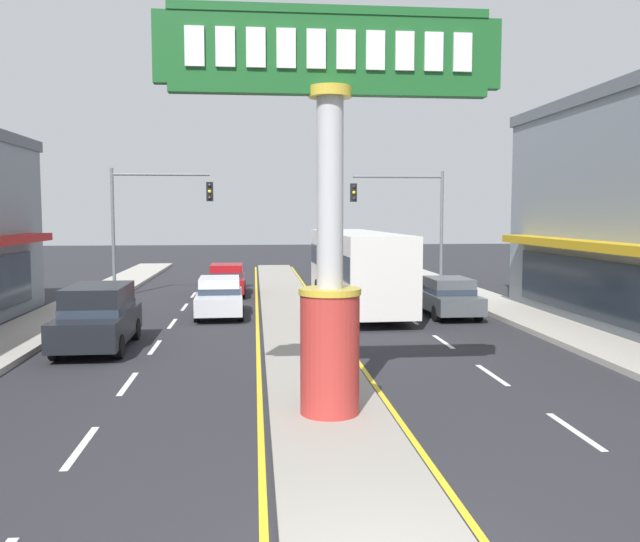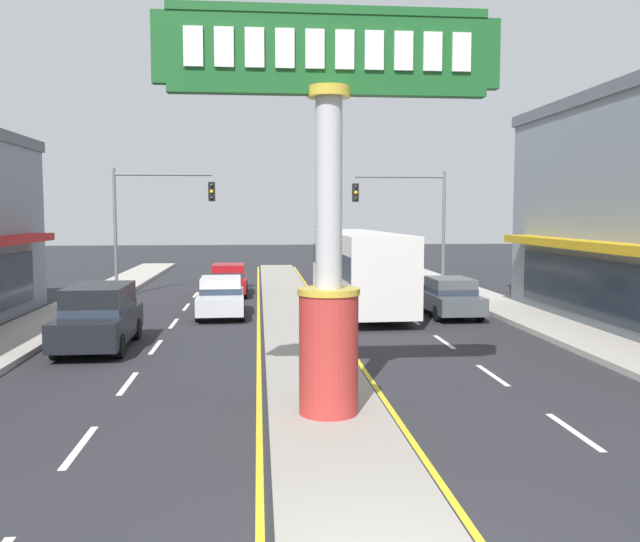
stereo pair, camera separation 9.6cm
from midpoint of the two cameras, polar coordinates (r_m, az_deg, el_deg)
median_strip at (r=25.30m, az=-2.02°, el=-4.15°), size 2.36×52.00×0.14m
sidewalk_left at (r=24.49m, az=-23.36°, el=-4.81°), size 2.46×60.00×0.18m
sidewalk_right at (r=25.50m, az=18.96°, el=-4.30°), size 2.46×60.00×0.18m
lane_markings at (r=23.98m, az=-1.84°, el=-4.82°), size 9.10×52.00×0.01m
district_sign at (r=12.95m, az=0.96°, el=5.05°), size 6.55×1.22×7.76m
traffic_light_left_side at (r=33.42m, az=-13.94°, el=5.10°), size 4.86×0.46×6.20m
traffic_light_right_side at (r=34.84m, az=7.74°, el=5.18°), size 4.86×0.46×6.20m
bus_near_right_lane at (r=28.41m, az=3.32°, el=0.49°), size 2.90×11.28×3.26m
sedan_far_right_lane at (r=27.01m, az=10.98°, el=-2.12°), size 1.86×4.31×1.53m
sedan_near_left_lane at (r=33.71m, az=-7.67°, el=-0.69°), size 1.87×4.32×1.53m
suv_mid_left_lane at (r=21.27m, az=-18.08°, el=-3.63°), size 2.00×4.62×1.90m
sedan_far_left_oncoming at (r=26.86m, az=-8.28°, el=-2.12°), size 1.93×4.34×1.53m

